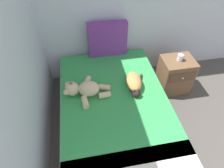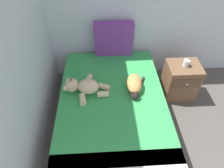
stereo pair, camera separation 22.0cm
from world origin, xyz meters
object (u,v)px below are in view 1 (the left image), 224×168
object	(u,v)px
bed	(114,111)
cell_phone	(131,77)
patterned_cushion	(108,39)
cat	(134,83)
teddy_bear	(84,89)
mug	(180,57)
nightstand	(175,75)

from	to	relation	value
bed	cell_phone	distance (m)	0.53
patterned_cushion	cat	xyz separation A→B (m)	(0.21, -0.77, -0.19)
bed	teddy_bear	world-z (taller)	teddy_bear
mug	cell_phone	bearing A→B (deg)	-169.08
mug	nightstand	bearing A→B (deg)	-122.56
patterned_cushion	mug	size ratio (longest dim) A/B	4.76
mug	teddy_bear	bearing A→B (deg)	-166.51
bed	teddy_bear	xyz separation A→B (m)	(-0.35, 0.15, 0.34)
cat	mug	bearing A→B (deg)	23.38
bed	mug	world-z (taller)	mug
bed	cat	bearing A→B (deg)	28.38
cat	cell_phone	size ratio (longest dim) A/B	2.54
cat	cell_phone	xyz separation A→B (m)	(0.01, 0.19, -0.07)
bed	mug	distance (m)	1.22
patterned_cushion	teddy_bear	world-z (taller)	patterned_cushion
bed	cat	xyz separation A→B (m)	(0.29, 0.16, 0.33)
nightstand	patterned_cushion	bearing A→B (deg)	155.61
cat	patterned_cushion	bearing A→B (deg)	105.59
teddy_bear	cell_phone	world-z (taller)	teddy_bear
nightstand	bed	bearing A→B (deg)	-155.36
cat	mug	distance (m)	0.84
teddy_bear	nightstand	bearing A→B (deg)	13.33
patterned_cushion	cat	world-z (taller)	patterned_cushion
bed	patterned_cushion	size ratio (longest dim) A/B	3.53
cat	mug	world-z (taller)	mug
bed	teddy_bear	size ratio (longest dim) A/B	3.41
bed	mug	xyz separation A→B (m)	(1.06, 0.49, 0.38)
teddy_bear	nightstand	size ratio (longest dim) A/B	1.02
bed	teddy_bear	bearing A→B (deg)	156.66
teddy_bear	nightstand	distance (m)	1.47
bed	patterned_cushion	xyz separation A→B (m)	(0.08, 0.93, 0.52)
patterned_cushion	teddy_bear	bearing A→B (deg)	-118.73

